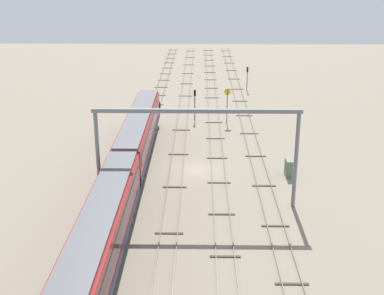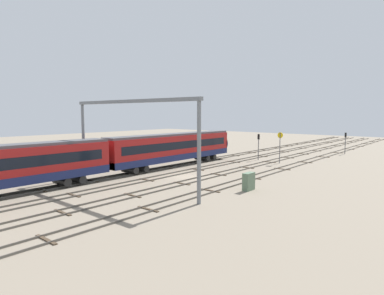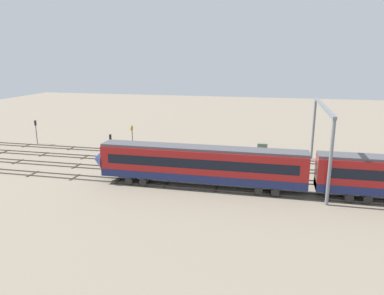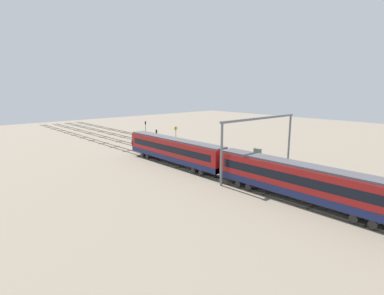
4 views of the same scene
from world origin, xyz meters
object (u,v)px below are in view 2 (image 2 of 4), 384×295
at_px(relay_cabinet, 249,182).
at_px(overhead_gantry, 131,123).
at_px(signal_light_trackside_approach, 345,140).
at_px(speed_sign_mid_trackside, 280,143).
at_px(signal_light_trackside_departure, 259,143).

bearing_deg(relay_cabinet, overhead_gantry, 127.00).
height_order(signal_light_trackside_approach, relay_cabinet, signal_light_trackside_approach).
bearing_deg(overhead_gantry, relay_cabinet, -53.00).
relative_size(speed_sign_mid_trackside, signal_light_trackside_approach, 1.18).
bearing_deg(overhead_gantry, signal_light_trackside_approach, -10.41).
distance_m(signal_light_trackside_approach, relay_cabinet, 39.43).
xyz_separation_m(signal_light_trackside_approach, relay_cabinet, (-39.37, -1.14, -1.84)).
distance_m(speed_sign_mid_trackside, signal_light_trackside_approach, 20.45).
height_order(speed_sign_mid_trackside, relay_cabinet, speed_sign_mid_trackside).
xyz_separation_m(overhead_gantry, signal_light_trackside_departure, (28.18, 0.48, -4.05)).
bearing_deg(relay_cabinet, signal_light_trackside_approach, 1.66).
bearing_deg(signal_light_trackside_approach, speed_sign_mid_trackside, 167.31).
height_order(overhead_gantry, relay_cabinet, overhead_gantry).
bearing_deg(signal_light_trackside_departure, speed_sign_mid_trackside, -107.40).
height_order(speed_sign_mid_trackside, signal_light_trackside_approach, speed_sign_mid_trackside).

